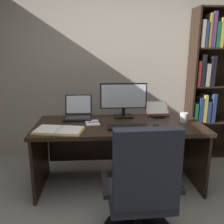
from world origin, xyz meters
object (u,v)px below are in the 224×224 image
keyboard (128,127)px  open_binder (59,130)px  desk (118,138)px  notepad (92,123)px  reading_stand_with_book (157,109)px  pen (94,122)px  bookshelf (210,88)px  monitor (123,100)px  laptop (78,113)px  office_chair (142,196)px  computer_mouse (156,126)px  coffee_mug (184,118)px

keyboard → open_binder: (-0.70, -0.05, -0.00)m
desk → notepad: bearing=-171.7°
reading_stand_with_book → pen: (-0.77, -0.28, -0.06)m
bookshelf → monitor: (-1.29, -0.49, -0.05)m
laptop → office_chair: bearing=-64.6°
computer_mouse → pen: 0.68m
coffee_mug → pen: bearing=179.0°
laptop → coffee_mug: 1.23m
laptop → coffee_mug: (1.20, -0.26, -0.00)m
laptop → open_binder: 0.52m
laptop → notepad: bearing=-54.6°
office_chair → pen: 1.07m
desk → bookshelf: size_ratio=0.89×
coffee_mug → notepad: bearing=179.0°
desk → monitor: size_ratio=3.31×
reading_stand_with_book → open_binder: 1.24m
bookshelf → computer_mouse: bookshelf is taller
computer_mouse → monitor: bearing=124.8°
keyboard → computer_mouse: size_ratio=4.04×
monitor → notepad: (-0.37, -0.23, -0.21)m
office_chair → pen: (-0.37, 0.95, 0.32)m
desk → monitor: 0.46m
coffee_mug → desk: bearing=175.2°
desk → coffee_mug: coffee_mug is taller
reading_stand_with_book → coffee_mug: 0.38m
monitor → computer_mouse: 0.56m
pen → coffee_mug: size_ratio=1.32×
notepad → coffee_mug: 1.03m
monitor → keyboard: (-0.00, -0.43, -0.20)m
notepad → open_binder: bearing=-142.7°
reading_stand_with_book → coffee_mug: reading_stand_with_book is taller
desk → open_binder: (-0.63, -0.30, 0.21)m
desk → bookshelf: (1.37, 0.68, 0.46)m
coffee_mug → reading_stand_with_book: bearing=128.9°
open_binder → notepad: open_binder is taller
keyboard → coffee_mug: (0.66, 0.18, 0.04)m
computer_mouse → open_binder: computer_mouse is taller
laptop → pen: laptop is taller
computer_mouse → reading_stand_with_book: (0.12, 0.48, 0.06)m
bookshelf → open_binder: size_ratio=4.00×
keyboard → open_binder: same height
bookshelf → notepad: 1.83m
open_binder → coffee_mug: coffee_mug is taller
reading_stand_with_book → office_chair: bearing=-108.1°
computer_mouse → notepad: size_ratio=0.50×
computer_mouse → reading_stand_with_book: 0.50m
laptop → computer_mouse: (0.84, -0.44, -0.03)m
laptop → computer_mouse: laptop is taller
open_binder → coffee_mug: 1.38m
monitor → open_binder: bearing=-145.5°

